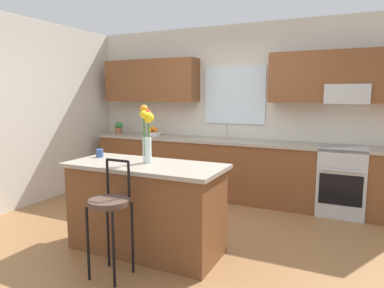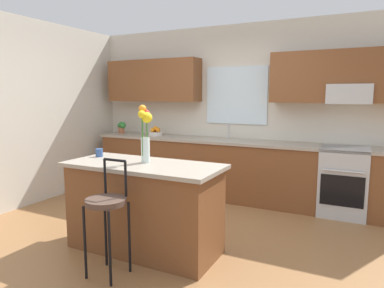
# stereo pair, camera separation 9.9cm
# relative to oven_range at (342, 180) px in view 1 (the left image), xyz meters

# --- Properties ---
(ground_plane) EXTENTS (14.00, 14.00, 0.00)m
(ground_plane) POSITION_rel_oven_range_xyz_m (-1.64, -1.68, -0.46)
(ground_plane) COLOR olive
(wall_left) EXTENTS (0.12, 4.60, 2.70)m
(wall_left) POSITION_rel_oven_range_xyz_m (-4.20, -1.38, 0.89)
(wall_left) COLOR beige
(wall_left) RESTS_ON ground
(back_wall_assembly) EXTENTS (5.60, 0.50, 2.70)m
(back_wall_assembly) POSITION_rel_oven_range_xyz_m (-1.61, 0.31, 1.05)
(back_wall_assembly) COLOR beige
(back_wall_assembly) RESTS_ON ground
(counter_run) EXTENTS (4.56, 0.64, 0.92)m
(counter_run) POSITION_rel_oven_range_xyz_m (-1.64, 0.02, 0.01)
(counter_run) COLOR brown
(counter_run) RESTS_ON ground
(sink_faucet) EXTENTS (0.02, 0.13, 0.23)m
(sink_faucet) POSITION_rel_oven_range_xyz_m (-1.72, 0.17, 0.60)
(sink_faucet) COLOR #B7BABC
(sink_faucet) RESTS_ON counter_run
(oven_range) EXTENTS (0.60, 0.64, 0.92)m
(oven_range) POSITION_rel_oven_range_xyz_m (0.00, 0.00, 0.00)
(oven_range) COLOR #B7BABC
(oven_range) RESTS_ON ground
(kitchen_island) EXTENTS (1.62, 0.72, 0.92)m
(kitchen_island) POSITION_rel_oven_range_xyz_m (-1.78, -2.09, 0.00)
(kitchen_island) COLOR brown
(kitchen_island) RESTS_ON ground
(bar_stool_near) EXTENTS (0.36, 0.36, 1.04)m
(bar_stool_near) POSITION_rel_oven_range_xyz_m (-1.78, -2.67, 0.18)
(bar_stool_near) COLOR black
(bar_stool_near) RESTS_ON ground
(flower_vase) EXTENTS (0.15, 0.15, 0.59)m
(flower_vase) POSITION_rel_oven_range_xyz_m (-1.79, -2.04, 0.79)
(flower_vase) COLOR silver
(flower_vase) RESTS_ON kitchen_island
(mug_ceramic) EXTENTS (0.08, 0.08, 0.09)m
(mug_ceramic) POSITION_rel_oven_range_xyz_m (-2.45, -1.99, 0.51)
(mug_ceramic) COLOR #33518C
(mug_ceramic) RESTS_ON kitchen_island
(fruit_bowl_oranges) EXTENTS (0.24, 0.24, 0.16)m
(fruit_bowl_oranges) POSITION_rel_oven_range_xyz_m (-2.99, 0.03, 0.52)
(fruit_bowl_oranges) COLOR silver
(fruit_bowl_oranges) RESTS_ON counter_run
(potted_plant_small) EXTENTS (0.18, 0.12, 0.21)m
(potted_plant_small) POSITION_rel_oven_range_xyz_m (-3.70, 0.02, 0.58)
(potted_plant_small) COLOR #9E5B3D
(potted_plant_small) RESTS_ON counter_run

